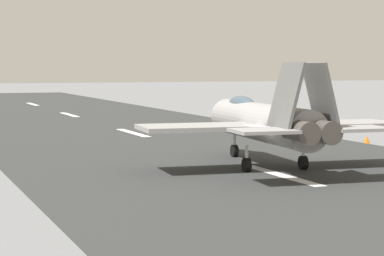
% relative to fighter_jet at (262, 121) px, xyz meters
% --- Properties ---
extents(ground_plane, '(400.00, 400.00, 0.00)m').
position_rel_fighter_jet_xyz_m(ground_plane, '(-3.01, 0.62, -2.50)').
color(ground_plane, slate).
extents(runway_strip, '(240.00, 26.00, 0.02)m').
position_rel_fighter_jet_xyz_m(runway_strip, '(-3.03, 0.62, -2.49)').
color(runway_strip, '#2F3130').
rests_on(runway_strip, ground).
extents(fighter_jet, '(16.57, 14.25, 5.70)m').
position_rel_fighter_jet_xyz_m(fighter_jet, '(0.00, 0.00, 0.00)').
color(fighter_jet, gray).
rests_on(fighter_jet, ground).
extents(crew_person, '(0.68, 0.39, 1.57)m').
position_rel_fighter_jet_xyz_m(crew_person, '(12.07, -8.09, -1.72)').
color(crew_person, '#1E2338').
rests_on(crew_person, ground).
extents(marker_cone_mid, '(0.44, 0.44, 0.55)m').
position_rel_fighter_jet_xyz_m(marker_cone_mid, '(8.83, -12.54, -2.23)').
color(marker_cone_mid, orange).
rests_on(marker_cone_mid, ground).
extents(marker_cone_far, '(0.44, 0.44, 0.55)m').
position_rel_fighter_jet_xyz_m(marker_cone_far, '(22.44, -12.54, -2.23)').
color(marker_cone_far, orange).
rests_on(marker_cone_far, ground).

